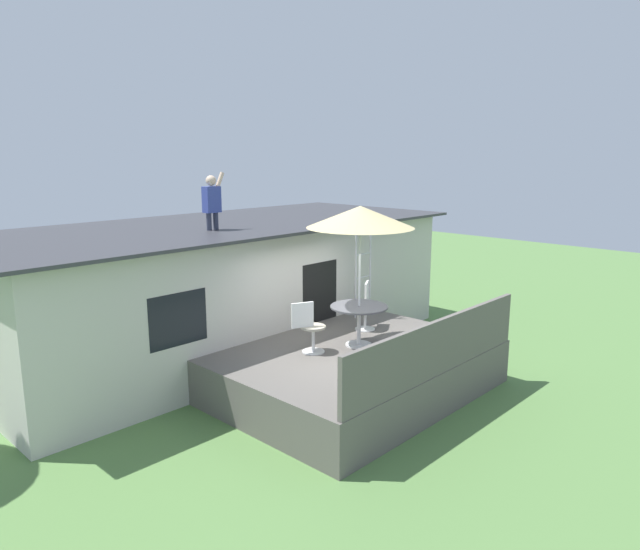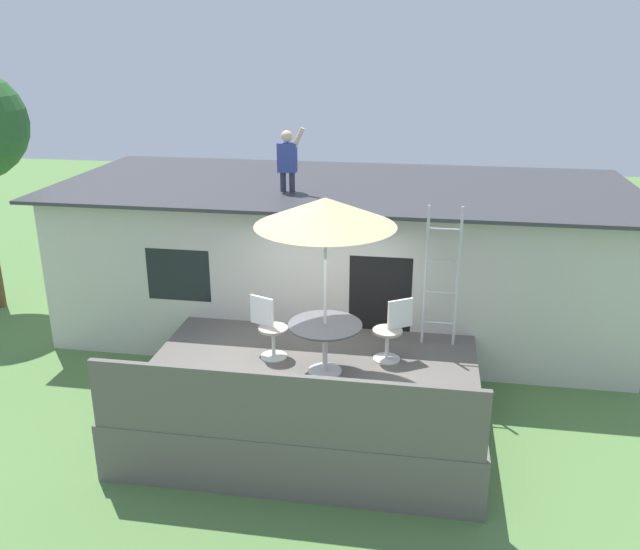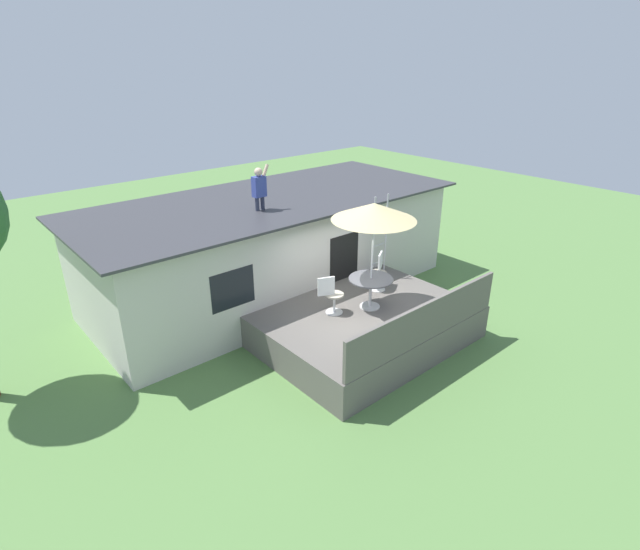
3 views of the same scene
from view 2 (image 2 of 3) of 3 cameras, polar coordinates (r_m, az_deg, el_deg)
name	(u,v)px [view 2 (image 2 of 3)]	position (r m, az deg, el deg)	size (l,w,h in m)	color
ground_plane	(310,420)	(10.02, -0.86, -12.27)	(40.00, 40.00, 0.00)	#567F42
house	(343,255)	(12.68, 1.98, 1.69)	(10.50, 4.50, 2.77)	beige
deck	(310,396)	(9.81, -0.87, -10.29)	(4.79, 3.71, 0.80)	#605B56
deck_railing	(282,409)	(7.86, -3.28, -11.38)	(4.69, 0.08, 0.90)	#605B56
patio_table	(325,335)	(9.34, 0.44, -5.12)	(1.04, 1.04, 0.74)	silver
patio_umbrella	(325,212)	(8.75, 0.46, 5.41)	(1.90, 1.90, 2.54)	silver
step_ladder	(442,277)	(10.18, 10.36, -0.18)	(0.52, 0.04, 2.20)	silver
person_figure	(288,156)	(11.60, -2.78, 10.10)	(0.47, 0.20, 1.11)	#33384C
patio_chair_left	(269,328)	(9.89, -4.37, -4.53)	(0.60, 0.44, 0.92)	silver
patio_chair_right	(392,330)	(9.83, 6.18, -4.74)	(0.57, 0.45, 0.92)	silver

